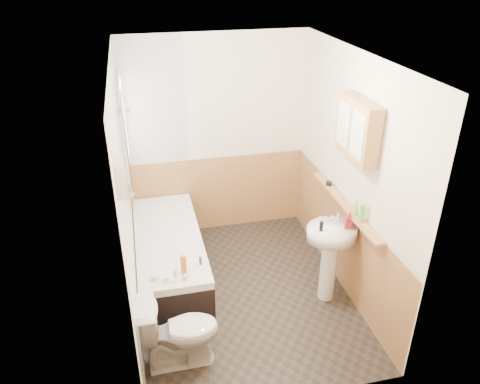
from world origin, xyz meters
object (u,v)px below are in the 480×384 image
at_px(bathtub, 169,255).
at_px(medicine_cabinet, 358,129).
at_px(toilet, 179,332).
at_px(sink, 330,248).
at_px(pine_shelf, 345,205).

xyz_separation_m(bathtub, medicine_cabinet, (1.74, -0.66, 1.57)).
height_order(toilet, sink, sink).
distance_m(bathtub, medicine_cabinet, 2.43).
height_order(bathtub, pine_shelf, pine_shelf).
xyz_separation_m(sink, medicine_cabinet, (0.17, 0.06, 1.23)).
bearing_deg(medicine_cabinet, pine_shelf, 76.37).
height_order(toilet, pine_shelf, pine_shelf).
bearing_deg(medicine_cabinet, toilet, -161.75).
bearing_deg(bathtub, sink, -24.71).
bearing_deg(sink, bathtub, 154.50).
bearing_deg(pine_shelf, medicine_cabinet, -103.63).
height_order(sink, pine_shelf, pine_shelf).
distance_m(bathtub, sink, 1.76).
distance_m(sink, medicine_cabinet, 1.24).
height_order(pine_shelf, medicine_cabinet, medicine_cabinet).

